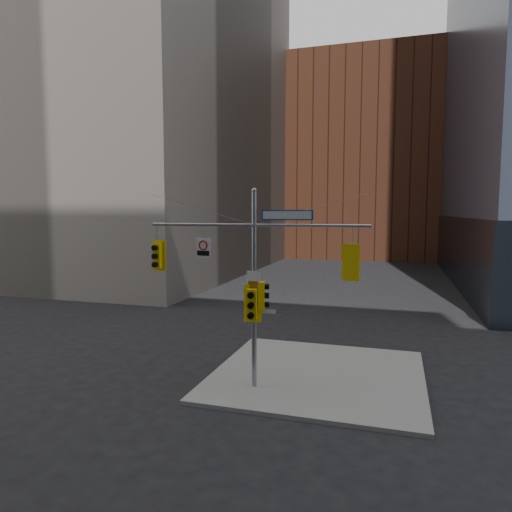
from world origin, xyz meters
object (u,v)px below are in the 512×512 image
Objects in this scene: signal_assembly at (254,270)px; regulatory_sign_arm at (203,247)px; traffic_light_east_arm at (352,262)px; traffic_light_west_arm at (157,256)px; street_sign_blade at (287,215)px; traffic_light_pole_front at (252,304)px; traffic_light_pole_side at (263,296)px.

regulatory_sign_arm is at bearing -179.40° from signal_assembly.
regulatory_sign_arm is at bearing 5.59° from traffic_light_east_arm.
street_sign_blade reaches higher than traffic_light_west_arm.
traffic_light_east_arm is at bearing 4.67° from regulatory_sign_arm.
traffic_light_pole_side is at bearing 33.98° from traffic_light_pole_front.
traffic_light_east_arm is at bearing 0.02° from signal_assembly.
signal_assembly is at bearing 82.23° from traffic_light_pole_side.
street_sign_blade reaches higher than traffic_light_pole_side.
signal_assembly is 2.27m from street_sign_blade.
traffic_light_west_arm is 5.28m from street_sign_blade.
traffic_light_pole_front is at bearing -90.17° from signal_assembly.
traffic_light_east_arm is at bearing 0.21° from traffic_light_west_arm.
traffic_light_pole_front is (-0.00, -0.27, -1.20)m from signal_assembly.
traffic_light_east_arm is 0.68× the size of street_sign_blade.
signal_assembly is 5.97× the size of traffic_light_pole_front.
street_sign_blade is at bearing 4.87° from regulatory_sign_arm.
traffic_light_pole_front is 0.75× the size of street_sign_blade.
traffic_light_west_arm is 0.97× the size of traffic_light_east_arm.
regulatory_sign_arm reaches higher than traffic_light_pole_side.
traffic_light_east_arm is 0.91× the size of traffic_light_pole_front.
traffic_light_east_arm reaches higher than traffic_light_pole_front.
regulatory_sign_arm is (-2.27, -0.03, 1.68)m from traffic_light_pole_side.
street_sign_blade is (1.19, 0.00, 1.93)m from signal_assembly.
regulatory_sign_arm is at bearing 177.90° from street_sign_blade.
street_sign_blade is at bearing 0.19° from traffic_light_west_arm.
traffic_light_east_arm is 2.71m from street_sign_blade.
traffic_light_pole_side is 1.33× the size of regulatory_sign_arm.
traffic_light_pole_side is 0.73× the size of traffic_light_pole_front.
street_sign_blade is 3.35m from regulatory_sign_arm.
traffic_light_west_arm is at bearing -176.55° from regulatory_sign_arm.
street_sign_blade is 2.44× the size of regulatory_sign_arm.
traffic_light_east_arm is 3.77m from traffic_light_pole_front.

